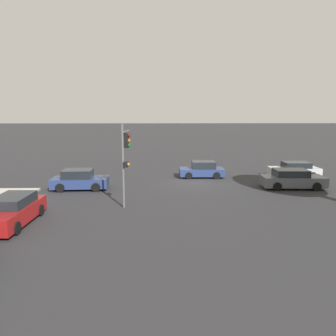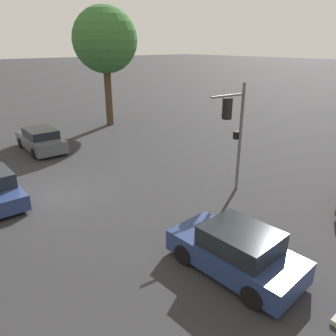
# 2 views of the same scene
# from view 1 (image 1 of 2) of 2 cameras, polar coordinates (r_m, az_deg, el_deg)

# --- Properties ---
(ground_plane) EXTENTS (300.00, 300.00, 0.00)m
(ground_plane) POSITION_cam_1_polar(r_m,az_deg,el_deg) (27.04, 4.68, -2.51)
(ground_plane) COLOR #28282B
(traffic_signal) EXTENTS (0.48, 2.04, 5.02)m
(traffic_signal) POSITION_cam_1_polar(r_m,az_deg,el_deg) (19.92, -7.48, 2.63)
(traffic_signal) COLOR #515456
(traffic_signal) RESTS_ON ground_plane
(crossing_car_0) EXTENTS (4.69, 2.15, 1.45)m
(crossing_car_0) POSITION_cam_1_polar(r_m,az_deg,el_deg) (26.51, 20.82, -1.83)
(crossing_car_0) COLOR #4C5156
(crossing_car_0) RESTS_ON ground_plane
(crossing_car_1) EXTENTS (4.18, 2.18, 1.49)m
(crossing_car_1) POSITION_cam_1_polar(r_m,az_deg,el_deg) (25.32, -15.13, -2.03)
(crossing_car_1) COLOR navy
(crossing_car_1) RESTS_ON ground_plane
(crossing_car_2) EXTENTS (3.90, 1.95, 1.43)m
(crossing_car_2) POSITION_cam_1_polar(r_m,az_deg,el_deg) (29.14, 5.96, -0.31)
(crossing_car_2) COLOR navy
(crossing_car_2) RESTS_ON ground_plane
(crossing_car_3) EXTENTS (4.29, 1.92, 1.35)m
(crossing_car_3) POSITION_cam_1_polar(r_m,az_deg,el_deg) (31.17, 21.15, -0.31)
(crossing_car_3) COLOR #B7B7BC
(crossing_car_3) RESTS_ON ground_plane
(parked_car_0) EXTENTS (2.02, 4.71, 1.48)m
(parked_car_0) POSITION_cam_1_polar(r_m,az_deg,el_deg) (18.65, -25.48, -6.78)
(parked_car_0) COLOR maroon
(parked_car_0) RESTS_ON ground_plane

